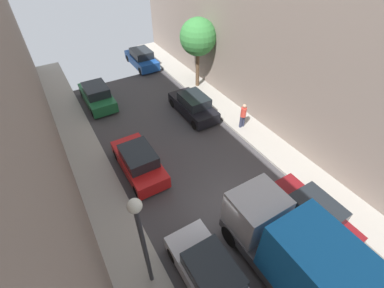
% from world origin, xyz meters
% --- Properties ---
extents(ground, '(32.00, 32.00, 0.00)m').
position_xyz_m(ground, '(0.00, 0.00, 0.00)').
color(ground, '#423F42').
extents(sidewalk_left, '(2.00, 44.00, 0.15)m').
position_xyz_m(sidewalk_left, '(-5.00, 0.00, 0.07)').
color(sidewalk_left, '#A8A399').
rests_on(sidewalk_left, ground).
extents(sidewalk_right, '(2.00, 44.00, 0.15)m').
position_xyz_m(sidewalk_right, '(5.00, 0.00, 0.07)').
color(sidewalk_right, '#A8A399').
rests_on(sidewalk_right, ground).
extents(parked_car_left_1, '(1.78, 4.20, 1.57)m').
position_xyz_m(parked_car_left_1, '(-2.70, -2.03, 0.72)').
color(parked_car_left_1, silver).
rests_on(parked_car_left_1, ground).
extents(parked_car_left_2, '(1.78, 4.20, 1.57)m').
position_xyz_m(parked_car_left_2, '(-2.70, 4.94, 0.72)').
color(parked_car_left_2, red).
rests_on(parked_car_left_2, ground).
extents(parked_car_left_3, '(1.78, 4.20, 1.57)m').
position_xyz_m(parked_car_left_3, '(-2.70, 12.99, 0.72)').
color(parked_car_left_3, '#1E6638').
rests_on(parked_car_left_3, ground).
extents(parked_car_right_2, '(1.78, 4.20, 1.57)m').
position_xyz_m(parked_car_right_2, '(2.70, -2.14, 0.72)').
color(parked_car_right_2, maroon).
rests_on(parked_car_right_2, ground).
extents(parked_car_right_3, '(1.78, 4.20, 1.57)m').
position_xyz_m(parked_car_right_3, '(2.70, 8.16, 0.72)').
color(parked_car_right_3, black).
rests_on(parked_car_right_3, ground).
extents(parked_car_right_4, '(1.78, 4.20, 1.57)m').
position_xyz_m(parked_car_right_4, '(2.70, 17.39, 0.72)').
color(parked_car_right_4, '#194799').
rests_on(parked_car_right_4, ground).
extents(delivery_truck, '(2.26, 6.60, 3.38)m').
position_xyz_m(delivery_truck, '(0.00, -3.83, 1.79)').
color(delivery_truck, '#4C4C51').
rests_on(delivery_truck, ground).
extents(pedestrian, '(0.40, 0.36, 1.72)m').
position_xyz_m(pedestrian, '(4.62, 5.11, 1.07)').
color(pedestrian, '#2D334C').
rests_on(pedestrian, sidewalk_right).
extents(street_tree_1, '(2.70, 2.70, 5.27)m').
position_xyz_m(street_tree_1, '(5.03, 11.38, 4.04)').
color(street_tree_1, brown).
rests_on(street_tree_1, sidewalk_right).
extents(lamp_post, '(0.44, 0.44, 4.97)m').
position_xyz_m(lamp_post, '(-4.60, -0.78, 3.47)').
color(lamp_post, '#333338').
rests_on(lamp_post, sidewalk_left).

